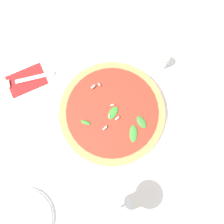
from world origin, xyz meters
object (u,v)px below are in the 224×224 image
pizza_arugula_main (112,113)px  side_plate_white (24,219)px  fork (23,80)px  wine_glass (119,220)px  shaker_pepper (162,62)px

pizza_arugula_main → side_plate_white: (0.29, 0.24, -0.01)m
pizza_arugula_main → fork: size_ratio=1.70×
pizza_arugula_main → wine_glass: 0.28m
pizza_arugula_main → fork: pizza_arugula_main is taller
fork → shaker_pepper: bearing=172.6°
wine_glass → side_plate_white: wine_glass is taller
side_plate_white → pizza_arugula_main: bearing=-141.0°
pizza_arugula_main → fork: bearing=-32.4°
wine_glass → fork: bearing=-63.8°
pizza_arugula_main → shaker_pepper: shaker_pepper is taller
fork → shaker_pepper: size_ratio=2.85×
shaker_pepper → wine_glass: bearing=60.7°
pizza_arugula_main → wine_glass: (0.04, 0.26, 0.09)m
side_plate_white → shaker_pepper: shaker_pepper is taller
side_plate_white → wine_glass: bearing=174.2°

